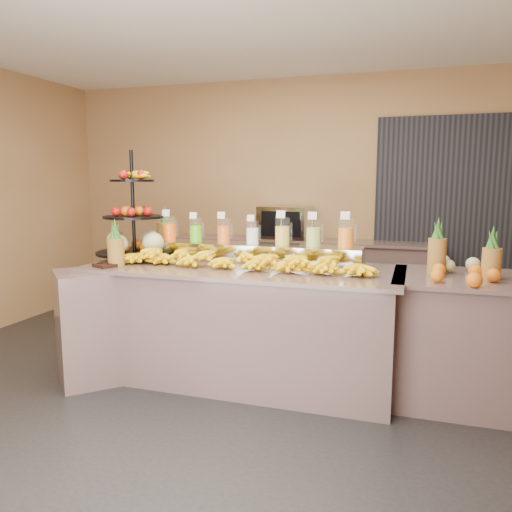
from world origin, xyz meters
The scene contains 20 objects.
ground centered at (0.00, 0.00, 0.00)m, with size 6.00×6.00×0.00m, color black.
room_envelope centered at (0.19, 0.79, 1.88)m, with size 6.04×5.02×2.82m.
buffet_counter centered at (-0.12, 0.26, 0.47)m, with size 2.75×1.25×0.93m.
right_counter centered at (1.70, 0.40, 0.47)m, with size 1.08×0.88×0.93m.
back_ledge centered at (0.00, 2.25, 0.47)m, with size 3.10×0.55×0.93m.
pitcher_tray centered at (-0.01, 0.58, 1.01)m, with size 1.85×0.30×0.15m, color gray.
juice_pitcher_orange_a centered at (-0.79, 0.58, 1.18)m, with size 0.12×0.12×0.29m.
juice_pitcher_green centered at (-0.53, 0.58, 1.17)m, with size 0.11×0.11×0.27m.
juice_pitcher_orange_b centered at (-0.27, 0.58, 1.17)m, with size 0.11×0.12×0.28m.
juice_pitcher_milk centered at (-0.01, 0.58, 1.17)m, with size 0.11×0.11×0.26m.
juice_pitcher_lemon centered at (0.25, 0.58, 1.18)m, with size 0.12×0.13×0.30m.
juice_pitcher_lime centered at (0.51, 0.58, 1.18)m, with size 0.12×0.13×0.29m.
juice_pitcher_orange_c centered at (0.77, 0.58, 1.18)m, with size 0.12×0.13×0.30m.
banana_heap centered at (0.01, 0.24, 1.01)m, with size 2.11×0.19×0.17m.
fruit_stand centered at (-1.00, 0.43, 1.17)m, with size 0.86×0.86×0.94m.
condiment_caddy centered at (-1.04, -0.04, 0.94)m, with size 0.17×0.13×0.03m, color black.
pineapple_left_a centered at (-0.98, 0.03, 1.07)m, with size 0.13×0.13×0.38m.
pineapple_left_b centered at (-0.93, 0.77, 1.10)m, with size 0.16×0.16×0.45m.
right_fruit_pile centered at (1.61, 0.32, 1.01)m, with size 0.49×0.47×0.26m.
oven_warmer centered at (-0.15, 2.25, 1.12)m, with size 0.57×0.40×0.38m, color gray.
Camera 1 is at (1.30, -3.39, 1.61)m, focal length 35.00 mm.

